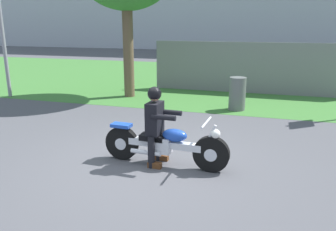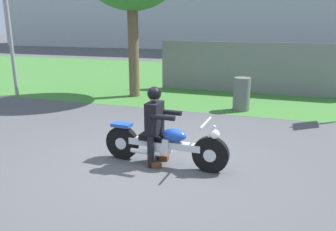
% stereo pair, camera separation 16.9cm
% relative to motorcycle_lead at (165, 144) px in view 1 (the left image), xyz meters
% --- Properties ---
extents(ground, '(120.00, 120.00, 0.00)m').
position_rel_motorcycle_lead_xyz_m(ground, '(-0.33, 0.04, -0.38)').
color(ground, '#4C4C51').
extents(grass_verge, '(60.00, 12.00, 0.01)m').
position_rel_motorcycle_lead_xyz_m(grass_verge, '(-0.33, 9.72, -0.38)').
color(grass_verge, '#3D7533').
rests_on(grass_verge, ground).
extents(motorcycle_lead, '(2.27, 0.66, 0.87)m').
position_rel_motorcycle_lead_xyz_m(motorcycle_lead, '(0.00, 0.00, 0.00)').
color(motorcycle_lead, black).
rests_on(motorcycle_lead, ground).
extents(rider_lead, '(0.56, 0.48, 1.39)m').
position_rel_motorcycle_lead_xyz_m(rider_lead, '(-0.17, 0.01, 0.43)').
color(rider_lead, black).
rests_on(rider_lead, ground).
extents(trash_can, '(0.47, 0.47, 0.95)m').
position_rel_motorcycle_lead_xyz_m(trash_can, '(0.80, 4.37, 0.09)').
color(trash_can, '#595E5B').
rests_on(trash_can, ground).
extents(fence_segment, '(7.00, 0.06, 1.80)m').
position_rel_motorcycle_lead_xyz_m(fence_segment, '(0.97, 7.01, 0.52)').
color(fence_segment, slate).
rests_on(fence_segment, ground).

